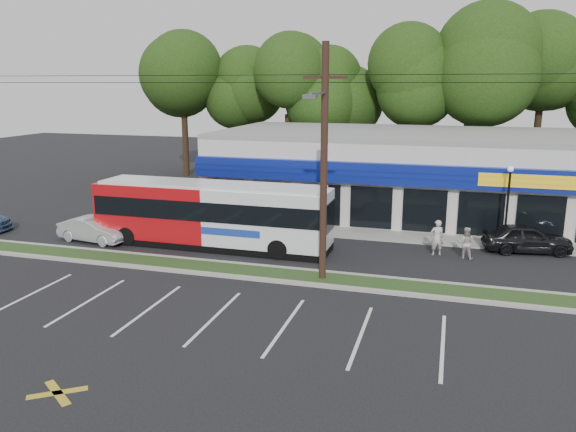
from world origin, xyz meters
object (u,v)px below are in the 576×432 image
at_px(metrobus, 212,213).
at_px(car_silver, 94,230).
at_px(pedestrian_a, 437,238).
at_px(car_dark, 527,238).
at_px(pedestrian_b, 466,243).
at_px(utility_pole, 320,157).
at_px(lamp_post, 508,197).

xyz_separation_m(metrobus, car_silver, (-6.51, -1.00, -1.12)).
relative_size(car_silver, pedestrian_a, 2.24).
height_order(car_dark, pedestrian_b, pedestrian_b).
height_order(metrobus, pedestrian_a, metrobus).
height_order(utility_pole, pedestrian_a, utility_pole).
bearing_deg(car_dark, lamp_post, 42.30).
distance_m(car_dark, pedestrian_a, 4.74).
height_order(utility_pole, lamp_post, utility_pole).
distance_m(utility_pole, car_dark, 12.49).
relative_size(utility_pole, pedestrian_b, 31.70).
bearing_deg(car_silver, pedestrian_b, -74.68).
relative_size(car_dark, car_silver, 1.07).
height_order(car_silver, pedestrian_a, pedestrian_a).
xyz_separation_m(utility_pole, metrobus, (-6.56, 3.57, -3.63)).
relative_size(metrobus, pedestrian_b, 7.95).
relative_size(utility_pole, metrobus, 3.99).
distance_m(lamp_post, car_silver, 21.98).
bearing_deg(car_silver, car_dark, -70.64).
height_order(lamp_post, pedestrian_a, lamp_post).
height_order(lamp_post, car_silver, lamp_post).
bearing_deg(utility_pole, car_dark, 37.64).
bearing_deg(utility_pole, lamp_post, 43.95).
bearing_deg(metrobus, pedestrian_b, 7.02).
bearing_deg(car_dark, pedestrian_a, 103.23).
bearing_deg(car_silver, metrobus, -73.35).
xyz_separation_m(utility_pole, pedestrian_b, (6.17, 5.07, -4.62)).
bearing_deg(utility_pole, pedestrian_b, 39.44).
bearing_deg(lamp_post, utility_pole, -136.05).
distance_m(pedestrian_a, pedestrian_b, 1.39).
height_order(car_dark, car_silver, car_dark).
bearing_deg(metrobus, car_silver, -170.97).
bearing_deg(lamp_post, pedestrian_a, -142.34).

